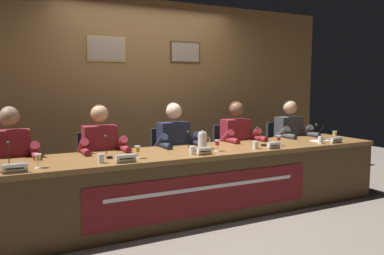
{
  "coord_description": "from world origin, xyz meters",
  "views": [
    {
      "loc": [
        -1.92,
        -3.77,
        1.44
      ],
      "look_at": [
        0.0,
        0.0,
        0.97
      ],
      "focal_mm": 36.49,
      "sensor_mm": 36.0,
      "label": 1
    }
  ],
  "objects_px": {
    "nameplate_center": "(205,151)",
    "nameplate_far_right": "(337,140)",
    "water_cup_far_right": "(321,140)",
    "water_cup_left": "(101,159)",
    "juice_glass_left": "(137,150)",
    "conference_table": "(197,171)",
    "panelist_far_right": "(292,137)",
    "chair_far_right": "(282,154)",
    "nameplate_right": "(274,145)",
    "water_pitcher_central": "(203,141)",
    "microphone_right": "(261,139)",
    "water_cup_center": "(192,151)",
    "juice_glass_right": "(279,139)",
    "panelist_far_left": "(12,159)",
    "juice_glass_far_left": "(38,158)",
    "chair_center": "(170,166)",
    "panelist_right": "(239,141)",
    "chair_far_left": "(12,182)",
    "microphone_far_left": "(9,159)",
    "panelist_center": "(176,146)",
    "microphone_far_right": "(321,135)",
    "chair_right": "(230,159)",
    "nameplate_left": "(126,158)",
    "juice_glass_center": "(217,143)",
    "juice_glass_far_right": "(335,134)",
    "microphone_left": "(108,150)",
    "water_cup_right": "(255,145)",
    "microphone_center": "(191,144)",
    "document_stack_far_right": "(320,141)",
    "panelist_left": "(102,152)",
    "chair_left": "(98,173)"
  },
  "relations": [
    {
      "from": "nameplate_center",
      "to": "nameplate_far_right",
      "type": "bearing_deg",
      "value": -0.72
    },
    {
      "from": "water_cup_far_right",
      "to": "nameplate_center",
      "type": "bearing_deg",
      "value": -177.94
    },
    {
      "from": "water_cup_left",
      "to": "juice_glass_left",
      "type": "bearing_deg",
      "value": 10.05
    },
    {
      "from": "conference_table",
      "to": "nameplate_center",
      "type": "xyz_separation_m",
      "value": [
        -0.02,
        -0.2,
        0.25
      ]
    },
    {
      "from": "panelist_far_right",
      "to": "chair_far_right",
      "type": "bearing_deg",
      "value": 90.0
    },
    {
      "from": "nameplate_right",
      "to": "water_pitcher_central",
      "type": "distance_m",
      "value": 0.8
    },
    {
      "from": "nameplate_far_right",
      "to": "water_pitcher_central",
      "type": "height_order",
      "value": "water_pitcher_central"
    },
    {
      "from": "conference_table",
      "to": "microphone_right",
      "type": "xyz_separation_m",
      "value": [
        0.88,
        0.04,
        0.28
      ]
    },
    {
      "from": "water_cup_center",
      "to": "juice_glass_right",
      "type": "relative_size",
      "value": 0.69
    },
    {
      "from": "panelist_far_left",
      "to": "juice_glass_far_left",
      "type": "xyz_separation_m",
      "value": [
        0.18,
        -0.65,
        0.1
      ]
    },
    {
      "from": "chair_center",
      "to": "nameplate_right",
      "type": "relative_size",
      "value": 5.73
    },
    {
      "from": "panelist_right",
      "to": "water_cup_far_right",
      "type": "distance_m",
      "value": 1.01
    },
    {
      "from": "chair_far_left",
      "to": "microphone_far_left",
      "type": "relative_size",
      "value": 4.16
    },
    {
      "from": "panelist_center",
      "to": "water_cup_center",
      "type": "relative_size",
      "value": 14.43
    },
    {
      "from": "chair_center",
      "to": "microphone_far_right",
      "type": "bearing_deg",
      "value": -21.72
    },
    {
      "from": "panelist_center",
      "to": "microphone_far_right",
      "type": "bearing_deg",
      "value": -16.05
    },
    {
      "from": "panelist_center",
      "to": "chair_right",
      "type": "bearing_deg",
      "value": 12.56
    },
    {
      "from": "nameplate_left",
      "to": "chair_center",
      "type": "height_order",
      "value": "chair_center"
    },
    {
      "from": "microphone_far_left",
      "to": "nameplate_left",
      "type": "distance_m",
      "value": 1.0
    },
    {
      "from": "juice_glass_center",
      "to": "juice_glass_far_right",
      "type": "distance_m",
      "value": 1.76
    },
    {
      "from": "juice_glass_right",
      "to": "microphone_far_right",
      "type": "bearing_deg",
      "value": 6.94
    },
    {
      "from": "juice_glass_center",
      "to": "panelist_far_right",
      "type": "relative_size",
      "value": 0.1
    },
    {
      "from": "chair_far_right",
      "to": "juice_glass_far_right",
      "type": "bearing_deg",
      "value": -77.02
    },
    {
      "from": "panelist_far_left",
      "to": "chair_far_left",
      "type": "bearing_deg",
      "value": 90.0
    },
    {
      "from": "microphone_left",
      "to": "panelist_center",
      "type": "distance_m",
      "value": 1.04
    },
    {
      "from": "chair_center",
      "to": "nameplate_center",
      "type": "bearing_deg",
      "value": -91.13
    },
    {
      "from": "water_cup_right",
      "to": "nameplate_far_right",
      "type": "height_order",
      "value": "water_cup_right"
    },
    {
      "from": "juice_glass_center",
      "to": "microphone_right",
      "type": "xyz_separation_m",
      "value": [
        0.67,
        0.11,
        -0.01
      ]
    },
    {
      "from": "microphone_center",
      "to": "document_stack_far_right",
      "type": "relative_size",
      "value": 1.01
    },
    {
      "from": "panelist_left",
      "to": "nameplate_left",
      "type": "relative_size",
      "value": 6.39
    },
    {
      "from": "panelist_far_left",
      "to": "juice_glass_right",
      "type": "relative_size",
      "value": 9.89
    },
    {
      "from": "juice_glass_left",
      "to": "microphone_center",
      "type": "height_order",
      "value": "microphone_center"
    },
    {
      "from": "conference_table",
      "to": "juice_glass_left",
      "type": "distance_m",
      "value": 0.76
    },
    {
      "from": "microphone_left",
      "to": "microphone_center",
      "type": "relative_size",
      "value": 1.0
    },
    {
      "from": "water_cup_far_right",
      "to": "water_cup_right",
      "type": "bearing_deg",
      "value": 178.68
    },
    {
      "from": "juice_glass_far_left",
      "to": "microphone_far_right",
      "type": "height_order",
      "value": "microphone_far_right"
    },
    {
      "from": "nameplate_left",
      "to": "juice_glass_right",
      "type": "xyz_separation_m",
      "value": [
        1.9,
        0.15,
        0.05
      ]
    },
    {
      "from": "panelist_far_left",
      "to": "microphone_center",
      "type": "bearing_deg",
      "value": -14.78
    },
    {
      "from": "chair_far_left",
      "to": "chair_left",
      "type": "height_order",
      "value": "same"
    },
    {
      "from": "nameplate_right",
      "to": "panelist_center",
      "type": "bearing_deg",
      "value": 138.4
    },
    {
      "from": "water_cup_right",
      "to": "juice_glass_far_right",
      "type": "height_order",
      "value": "juice_glass_far_right"
    },
    {
      "from": "conference_table",
      "to": "chair_center",
      "type": "distance_m",
      "value": 0.74
    },
    {
      "from": "water_cup_center",
      "to": "water_cup_right",
      "type": "xyz_separation_m",
      "value": [
        0.8,
        0.01,
        0.0
      ]
    },
    {
      "from": "microphone_center",
      "to": "water_cup_far_right",
      "type": "distance_m",
      "value": 1.68
    },
    {
      "from": "juice_glass_far_right",
      "to": "panelist_left",
      "type": "bearing_deg",
      "value": 168.36
    },
    {
      "from": "microphone_far_left",
      "to": "document_stack_far_right",
      "type": "distance_m",
      "value": 3.58
    },
    {
      "from": "water_cup_right",
      "to": "water_cup_far_right",
      "type": "relative_size",
      "value": 1.0
    },
    {
      "from": "chair_left",
      "to": "nameplate_center",
      "type": "distance_m",
      "value": 1.32
    },
    {
      "from": "microphone_right",
      "to": "juice_glass_far_left",
      "type": "bearing_deg",
      "value": -176.53
    },
    {
      "from": "panelist_right",
      "to": "chair_far_right",
      "type": "distance_m",
      "value": 0.96
    }
  ]
}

